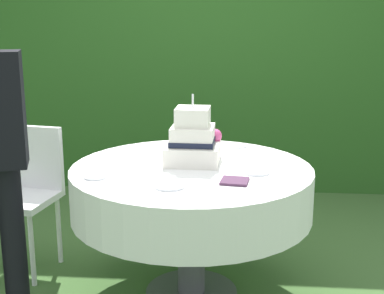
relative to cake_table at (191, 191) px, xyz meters
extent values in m
plane|color=#3D602D|center=(0.00, 0.00, -0.62)|extent=(20.00, 20.00, 0.00)
cube|color=#28561E|center=(0.00, 2.10, 0.65)|extent=(5.47, 0.43, 2.55)
cylinder|color=#4C4C51|center=(0.00, 0.00, -0.61)|extent=(0.52, 0.52, 0.02)
cylinder|color=#4C4C51|center=(0.00, 0.00, -0.26)|extent=(0.15, 0.15, 0.73)
cylinder|color=olive|center=(0.00, 0.00, 0.12)|extent=(1.28, 1.28, 0.03)
cylinder|color=white|center=(0.00, 0.00, 0.00)|extent=(1.31, 1.31, 0.27)
cube|color=white|center=(0.00, 0.09, 0.19)|extent=(0.30, 0.30, 0.10)
cube|color=white|center=(0.00, 0.09, 0.29)|extent=(0.24, 0.24, 0.10)
cube|color=black|center=(0.00, 0.09, 0.26)|extent=(0.25, 0.25, 0.03)
cube|color=white|center=(0.00, 0.09, 0.40)|extent=(0.19, 0.19, 0.10)
sphere|color=#E04C8C|center=(0.12, 0.20, 0.27)|extent=(0.08, 0.08, 0.08)
cylinder|color=silver|center=(0.00, 0.09, 0.49)|extent=(0.01, 0.01, 0.07)
cylinder|color=white|center=(0.25, 0.48, 0.14)|extent=(0.12, 0.12, 0.01)
cylinder|color=white|center=(0.35, -0.09, 0.14)|extent=(0.13, 0.13, 0.01)
cylinder|color=white|center=(-0.08, -0.36, 0.14)|extent=(0.14, 0.14, 0.01)
cylinder|color=white|center=(-0.47, -0.24, 0.14)|extent=(0.11, 0.11, 0.01)
cube|color=#4C2D47|center=(0.24, -0.26, 0.14)|extent=(0.15, 0.15, 0.01)
cylinder|color=white|center=(-0.94, 0.02, -0.40)|extent=(0.03, 0.03, 0.45)
cylinder|color=white|center=(-1.20, 0.39, -0.40)|extent=(0.03, 0.03, 0.45)
cylinder|color=white|center=(-0.88, 0.33, -0.40)|extent=(0.03, 0.03, 0.45)
cube|color=white|center=(-1.07, 0.20, -0.15)|extent=(0.46, 0.46, 0.04)
cube|color=white|center=(-1.04, 0.38, 0.07)|extent=(0.40, 0.11, 0.40)
cylinder|color=black|center=(-0.87, -0.37, -0.20)|extent=(0.12, 0.12, 0.85)
camera|label=1|loc=(0.24, -2.78, 0.94)|focal=49.94mm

